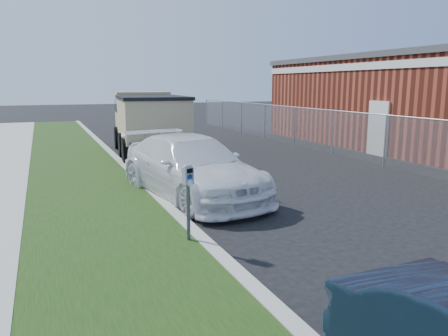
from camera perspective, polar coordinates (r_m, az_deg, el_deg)
name	(u,v)px	position (r m, az deg, el deg)	size (l,w,h in m)	color
ground	(300,216)	(9.81, 9.90, -6.17)	(120.00, 120.00, 0.00)	black
streetside	(26,217)	(10.27, -24.46, -5.83)	(6.12, 50.00, 0.15)	gray
chainlink_fence	(333,124)	(18.64, 14.09, 5.65)	(0.06, 30.06, 30.00)	slate
brick_building	(424,100)	(23.35, 24.70, 8.10)	(9.20, 14.20, 4.17)	maroon
parking_meter	(188,186)	(7.61, -4.73, -2.31)	(0.22, 0.18, 1.37)	#3F4247
white_wagon	(191,166)	(11.23, -4.28, 0.21)	(2.17, 5.35, 1.55)	white
dump_truck	(148,119)	(18.52, -9.86, 6.27)	(3.09, 6.64, 2.52)	black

